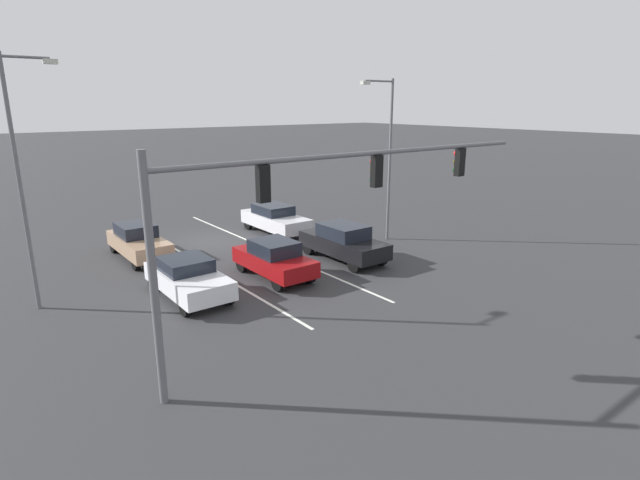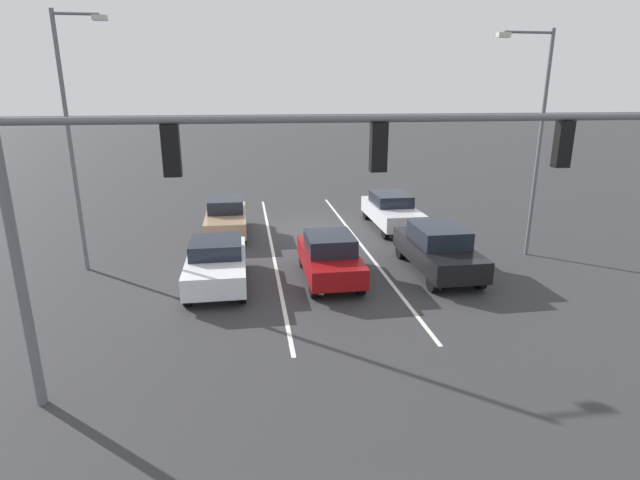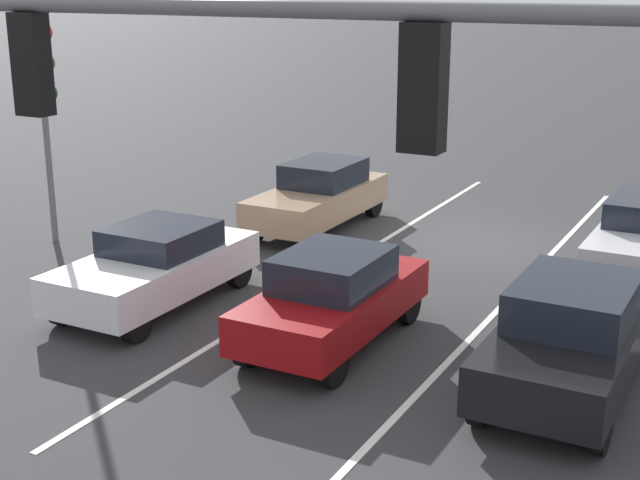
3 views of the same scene
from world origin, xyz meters
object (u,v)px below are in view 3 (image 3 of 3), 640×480
Objects in this scene: street_lamp_right_shoulder at (42,24)px; car_white_rightlane_front at (156,265)px; car_tan_rightlane_second at (319,195)px; car_maroon_midlane_front at (333,297)px; car_black_leftlane_front at (572,334)px.

car_white_rightlane_front is at bearing 154.25° from street_lamp_right_shoulder.
car_white_rightlane_front is 0.96× the size of car_tan_rightlane_second.
car_tan_rightlane_second is (-0.14, -6.05, 0.05)m from car_white_rightlane_front.
street_lamp_right_shoulder is at bearing -25.75° from car_white_rightlane_front.
car_maroon_midlane_front is at bearing 164.53° from street_lamp_right_shoulder.
car_black_leftlane_front is 9.54m from car_tan_rightlane_second.
street_lamp_right_shoulder reaches higher than car_white_rightlane_front.
car_white_rightlane_front is at bearing 88.64° from car_tan_rightlane_second.
street_lamp_right_shoulder is (8.21, -2.27, 4.06)m from car_maroon_midlane_front.
car_maroon_midlane_front is at bearing 120.11° from car_tan_rightlane_second.
car_black_leftlane_front is at bearing -179.76° from car_white_rightlane_front.
car_maroon_midlane_front is 0.92× the size of car_tan_rightlane_second.
car_black_leftlane_front reaches higher than car_tan_rightlane_second.
street_lamp_right_shoulder is at bearing 39.90° from car_tan_rightlane_second.
street_lamp_right_shoulder is (4.64, 3.88, 4.07)m from car_tan_rightlane_second.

